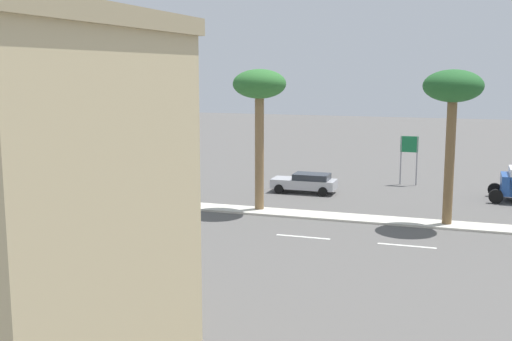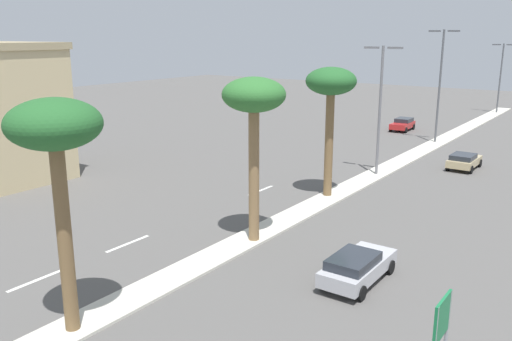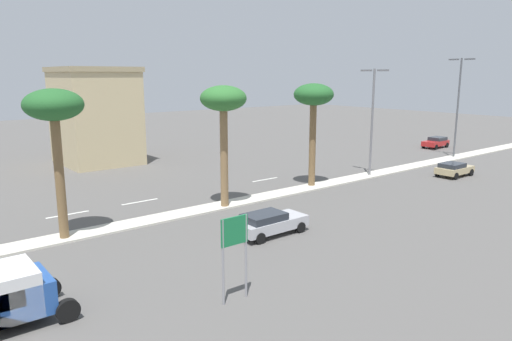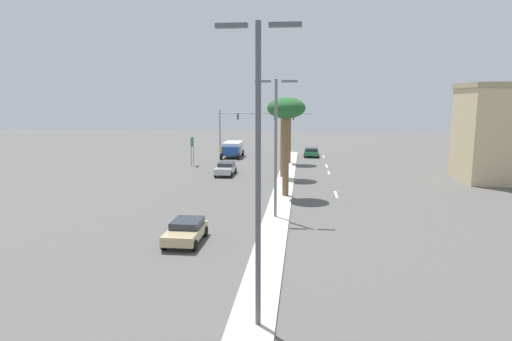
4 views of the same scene
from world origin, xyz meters
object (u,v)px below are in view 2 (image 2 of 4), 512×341
object	(u,v)px
directional_road_sign	(441,333)
street_lamp_front	(380,100)
sedan_silver_left	(357,266)
palm_tree_far	(331,88)
sedan_tan_front	(464,160)
street_lamp_right	(501,72)
palm_tree_rear	(55,135)
street_lamp_left	(440,78)
sedan_red_mid	(403,124)
palm_tree_center	(254,103)

from	to	relation	value
directional_road_sign	street_lamp_front	xyz separation A→B (m)	(-12.01, 24.09, 3.17)
sedan_silver_left	palm_tree_far	bearing A→B (deg)	123.76
palm_tree_far	sedan_tan_front	bearing A→B (deg)	67.92
street_lamp_right	palm_tree_rear	bearing A→B (deg)	-89.98
street_lamp_front	street_lamp_right	world-z (taller)	street_lamp_front
palm_tree_far	street_lamp_front	size ratio (longest dim) A/B	0.88
street_lamp_left	sedan_silver_left	size ratio (longest dim) A/B	2.46
street_lamp_front	sedan_red_mid	xyz separation A→B (m)	(-5.59, 20.44, -5.01)
palm_tree_center	sedan_red_mid	size ratio (longest dim) A/B	2.10
sedan_red_mid	palm_tree_far	bearing A→B (deg)	-79.36
directional_road_sign	street_lamp_front	world-z (taller)	street_lamp_front
street_lamp_left	directional_road_sign	bearing A→B (deg)	-72.60
directional_road_sign	street_lamp_right	world-z (taller)	street_lamp_right
palm_tree_rear	palm_tree_center	bearing A→B (deg)	88.59
street_lamp_right	sedan_silver_left	world-z (taller)	street_lamp_right
street_lamp_front	palm_tree_center	bearing A→B (deg)	-89.11
directional_road_sign	street_lamp_right	xyz separation A→B (m)	(-12.05, 65.24, 2.98)
sedan_tan_front	street_lamp_left	bearing A→B (deg)	119.06
street_lamp_left	sedan_silver_left	distance (m)	34.23
directional_road_sign	street_lamp_left	world-z (taller)	street_lamp_left
sedan_silver_left	palm_tree_rear	bearing A→B (deg)	-124.70
palm_tree_far	street_lamp_front	world-z (taller)	street_lamp_front
directional_road_sign	sedan_silver_left	bearing A→B (deg)	129.92
street_lamp_left	sedan_red_mid	distance (m)	9.23
palm_tree_center	street_lamp_right	world-z (taller)	street_lamp_right
palm_tree_far	palm_tree_rear	bearing A→B (deg)	-88.86
sedan_red_mid	sedan_silver_left	bearing A→B (deg)	-72.21
palm_tree_rear	sedan_tan_front	size ratio (longest dim) A/B	2.18
street_lamp_front	sedan_silver_left	distance (m)	19.52
street_lamp_front	sedan_silver_left	size ratio (longest dim) A/B	2.17
street_lamp_right	sedan_tan_front	bearing A→B (deg)	-82.05
street_lamp_right	sedan_red_mid	world-z (taller)	street_lamp_right
sedan_silver_left	directional_road_sign	bearing A→B (deg)	-50.08
street_lamp_right	sedan_silver_left	xyz separation A→B (m)	(6.67, -58.81, -4.81)
palm_tree_rear	palm_tree_center	size ratio (longest dim) A/B	1.00
street_lamp_front	street_lamp_right	distance (m)	41.15
street_lamp_left	sedan_tan_front	bearing A→B (deg)	-60.94
palm_tree_center	palm_tree_far	size ratio (longest dim) A/B	1.00
palm_tree_rear	sedan_tan_front	world-z (taller)	palm_tree_rear
sedan_silver_left	street_lamp_right	bearing A→B (deg)	96.47
sedan_silver_left	sedan_tan_front	distance (m)	23.68
street_lamp_right	sedan_silver_left	size ratio (longest dim) A/B	2.09
palm_tree_center	directional_road_sign	bearing A→B (deg)	-33.19
street_lamp_left	palm_tree_far	bearing A→B (deg)	-90.18
palm_tree_rear	palm_tree_far	world-z (taller)	palm_tree_far
palm_tree_far	street_lamp_right	bearing A→B (deg)	89.54
directional_road_sign	street_lamp_left	distance (m)	41.52
palm_tree_far	sedan_silver_left	distance (m)	14.24
palm_tree_rear	street_lamp_right	world-z (taller)	street_lamp_right
street_lamp_front	sedan_silver_left	world-z (taller)	street_lamp_front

